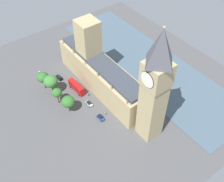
{
  "coord_description": "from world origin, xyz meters",
  "views": [
    {
      "loc": [
        53.51,
        82.33,
        96.83
      ],
      "look_at": [
        1.0,
        12.18,
        8.54
      ],
      "focal_mm": 43.95,
      "sensor_mm": 36.0,
      "label": 1
    }
  ],
  "objects_px": {
    "car_silver_under_trees": "(89,104)",
    "plane_tree_near_tower": "(68,102)",
    "double_decker_bus_corner": "(76,87)",
    "pedestrian_trailing": "(89,95)",
    "plane_tree_kerbside": "(57,93)",
    "street_lamp_slot_10": "(40,74)",
    "clock_tower": "(155,87)",
    "parliament_building": "(99,70)",
    "plane_tree_by_river_gate": "(43,77)",
    "car_blue_far_end": "(101,117)",
    "plane_tree_midblock": "(51,81)",
    "pedestrian_opposite_hall": "(105,113)",
    "car_black_leading": "(59,78)"
  },
  "relations": [
    {
      "from": "car_silver_under_trees",
      "to": "plane_tree_near_tower",
      "type": "distance_m",
      "value": 11.08
    },
    {
      "from": "parliament_building",
      "to": "street_lamp_slot_10",
      "type": "xyz_separation_m",
      "value": [
        22.57,
        -20.53,
        -4.96
      ]
    },
    {
      "from": "car_blue_far_end",
      "to": "street_lamp_slot_10",
      "type": "relative_size",
      "value": 0.64
    },
    {
      "from": "double_decker_bus_corner",
      "to": "plane_tree_kerbside",
      "type": "height_order",
      "value": "plane_tree_kerbside"
    },
    {
      "from": "car_blue_far_end",
      "to": "plane_tree_midblock",
      "type": "xyz_separation_m",
      "value": [
        9.34,
        -27.55,
        6.84
      ]
    },
    {
      "from": "double_decker_bus_corner",
      "to": "plane_tree_by_river_gate",
      "type": "bearing_deg",
      "value": -47.01
    },
    {
      "from": "plane_tree_by_river_gate",
      "to": "plane_tree_midblock",
      "type": "distance_m",
      "value": 5.51
    },
    {
      "from": "clock_tower",
      "to": "car_silver_under_trees",
      "type": "distance_m",
      "value": 40.53
    },
    {
      "from": "pedestrian_trailing",
      "to": "plane_tree_near_tower",
      "type": "relative_size",
      "value": 0.17
    },
    {
      "from": "parliament_building",
      "to": "pedestrian_trailing",
      "type": "distance_m",
      "value": 12.88
    },
    {
      "from": "double_decker_bus_corner",
      "to": "street_lamp_slot_10",
      "type": "bearing_deg",
      "value": -61.49
    },
    {
      "from": "plane_tree_by_river_gate",
      "to": "plane_tree_kerbside",
      "type": "xyz_separation_m",
      "value": [
        -0.53,
        12.87,
        -0.49
      ]
    },
    {
      "from": "car_black_leading",
      "to": "pedestrian_opposite_hall",
      "type": "bearing_deg",
      "value": -85.36
    },
    {
      "from": "parliament_building",
      "to": "plane_tree_by_river_gate",
      "type": "distance_m",
      "value": 27.57
    },
    {
      "from": "pedestrian_opposite_hall",
      "to": "pedestrian_trailing",
      "type": "relative_size",
      "value": 1.1
    },
    {
      "from": "plane_tree_kerbside",
      "to": "pedestrian_trailing",
      "type": "bearing_deg",
      "value": 161.61
    },
    {
      "from": "clock_tower",
      "to": "car_black_leading",
      "type": "bearing_deg",
      "value": -75.1
    },
    {
      "from": "parliament_building",
      "to": "plane_tree_near_tower",
      "type": "xyz_separation_m",
      "value": [
        21.48,
        6.19,
        -3.08
      ]
    },
    {
      "from": "double_decker_bus_corner",
      "to": "clock_tower",
      "type": "bearing_deg",
      "value": 102.36
    },
    {
      "from": "plane_tree_kerbside",
      "to": "street_lamp_slot_10",
      "type": "distance_m",
      "value": 19.2
    },
    {
      "from": "double_decker_bus_corner",
      "to": "pedestrian_trailing",
      "type": "bearing_deg",
      "value": 110.84
    },
    {
      "from": "car_silver_under_trees",
      "to": "plane_tree_by_river_gate",
      "type": "bearing_deg",
      "value": -66.3
    },
    {
      "from": "car_blue_far_end",
      "to": "plane_tree_by_river_gate",
      "type": "height_order",
      "value": "plane_tree_by_river_gate"
    },
    {
      "from": "car_blue_far_end",
      "to": "pedestrian_opposite_hall",
      "type": "xyz_separation_m",
      "value": [
        -3.06,
        -0.69,
        -0.12
      ]
    },
    {
      "from": "car_black_leading",
      "to": "street_lamp_slot_10",
      "type": "height_order",
      "value": "street_lamp_slot_10"
    },
    {
      "from": "plane_tree_by_river_gate",
      "to": "street_lamp_slot_10",
      "type": "distance_m",
      "value": 6.83
    },
    {
      "from": "plane_tree_by_river_gate",
      "to": "plane_tree_near_tower",
      "type": "xyz_separation_m",
      "value": [
        -1.97,
        20.53,
        -0.88
      ]
    },
    {
      "from": "clock_tower",
      "to": "plane_tree_kerbside",
      "type": "distance_m",
      "value": 48.97
    },
    {
      "from": "plane_tree_by_river_gate",
      "to": "car_blue_far_end",
      "type": "bearing_deg",
      "value": 108.25
    },
    {
      "from": "car_black_leading",
      "to": "plane_tree_kerbside",
      "type": "relative_size",
      "value": 0.51
    },
    {
      "from": "double_decker_bus_corner",
      "to": "pedestrian_trailing",
      "type": "distance_m",
      "value": 7.35
    },
    {
      "from": "parliament_building",
      "to": "double_decker_bus_corner",
      "type": "relative_size",
      "value": 5.45
    },
    {
      "from": "clock_tower",
      "to": "pedestrian_trailing",
      "type": "xyz_separation_m",
      "value": [
        8.47,
        -33.68,
        -26.55
      ]
    },
    {
      "from": "double_decker_bus_corner",
      "to": "car_silver_under_trees",
      "type": "relative_size",
      "value": 2.59
    },
    {
      "from": "pedestrian_opposite_hall",
      "to": "double_decker_bus_corner",
      "type": "bearing_deg",
      "value": -119.9
    },
    {
      "from": "double_decker_bus_corner",
      "to": "plane_tree_midblock",
      "type": "relative_size",
      "value": 1.0
    },
    {
      "from": "double_decker_bus_corner",
      "to": "plane_tree_near_tower",
      "type": "relative_size",
      "value": 1.18
    },
    {
      "from": "clock_tower",
      "to": "plane_tree_near_tower",
      "type": "relative_size",
      "value": 5.85
    },
    {
      "from": "pedestrian_opposite_hall",
      "to": "pedestrian_trailing",
      "type": "bearing_deg",
      "value": -128.67
    },
    {
      "from": "pedestrian_opposite_hall",
      "to": "street_lamp_slot_10",
      "type": "distance_m",
      "value": 40.66
    },
    {
      "from": "car_black_leading",
      "to": "plane_tree_by_river_gate",
      "type": "height_order",
      "value": "plane_tree_by_river_gate"
    },
    {
      "from": "pedestrian_trailing",
      "to": "plane_tree_midblock",
      "type": "xyz_separation_m",
      "value": [
        13.1,
        -12.25,
        7.03
      ]
    },
    {
      "from": "parliament_building",
      "to": "car_silver_under_trees",
      "type": "distance_m",
      "value": 17.08
    },
    {
      "from": "street_lamp_slot_10",
      "to": "car_black_leading",
      "type": "bearing_deg",
      "value": 151.57
    },
    {
      "from": "double_decker_bus_corner",
      "to": "plane_tree_near_tower",
      "type": "bearing_deg",
      "value": 40.77
    },
    {
      "from": "plane_tree_near_tower",
      "to": "car_black_leading",
      "type": "bearing_deg",
      "value": -107.33
    },
    {
      "from": "car_black_leading",
      "to": "pedestrian_trailing",
      "type": "distance_m",
      "value": 20.17
    },
    {
      "from": "car_silver_under_trees",
      "to": "double_decker_bus_corner",
      "type": "bearing_deg",
      "value": -94.45
    },
    {
      "from": "parliament_building",
      "to": "plane_tree_near_tower",
      "type": "relative_size",
      "value": 6.42
    },
    {
      "from": "plane_tree_kerbside",
      "to": "street_lamp_slot_10",
      "type": "xyz_separation_m",
      "value": [
        -0.35,
        -19.06,
        -2.26
      ]
    }
  ]
}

